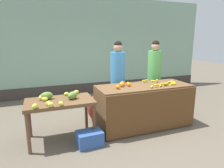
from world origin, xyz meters
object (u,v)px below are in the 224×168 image
Objects in this scene: vendor_woman_blue_shirt at (118,80)px; produce_sack at (95,108)px; vendor_woman_green_shirt at (154,77)px; produce_crate at (90,138)px.

vendor_woman_blue_shirt is 0.83m from produce_sack.
vendor_woman_green_shirt is 2.38m from produce_crate.
vendor_woman_green_shirt reaches higher than produce_crate.
vendor_woman_green_shirt is 1.68m from produce_sack.
vendor_woman_green_shirt reaches higher than produce_sack.
vendor_woman_blue_shirt reaches higher than produce_crate.
produce_crate is (-1.97, -1.07, -0.79)m from vendor_woman_green_shirt.
produce_sack is (0.41, 1.07, 0.16)m from produce_crate.
produce_crate is (-0.96, -1.03, -0.78)m from vendor_woman_blue_shirt.
vendor_woman_blue_shirt reaches higher than produce_sack.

